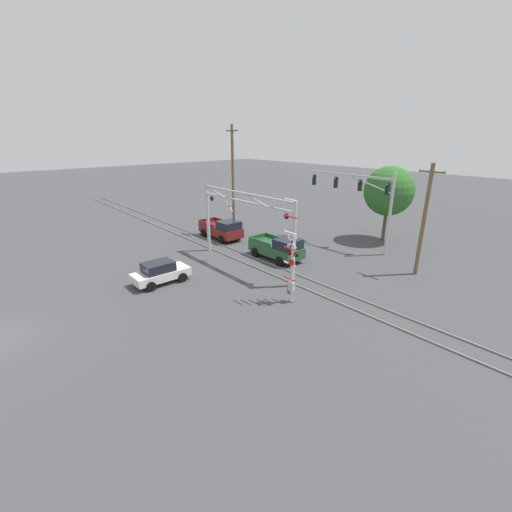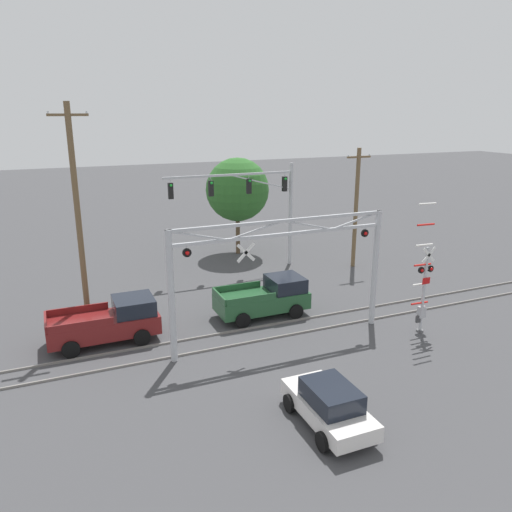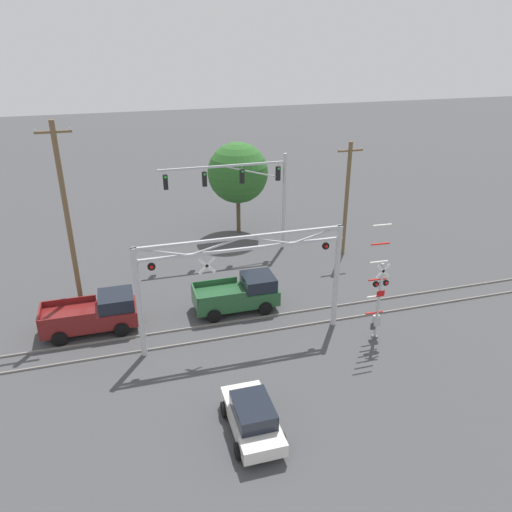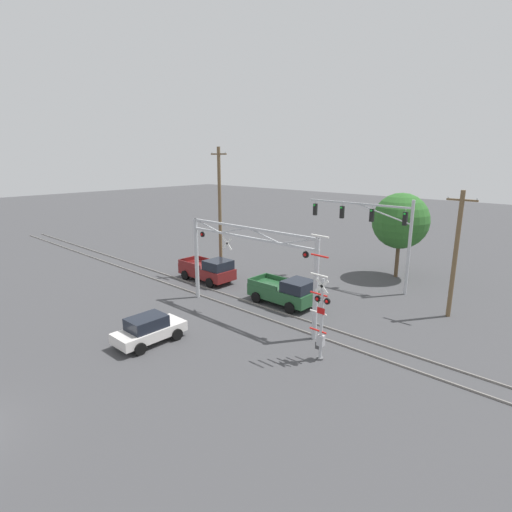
% 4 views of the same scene
% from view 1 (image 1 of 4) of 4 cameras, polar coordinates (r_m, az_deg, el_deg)
% --- Properties ---
extents(rail_track_near, '(80.00, 0.08, 0.10)m').
position_cam_1_polar(rail_track_near, '(27.84, -1.36, -1.40)').
color(rail_track_near, gray).
rests_on(rail_track_near, ground_plane).
extents(rail_track_far, '(80.00, 0.08, 0.10)m').
position_cam_1_polar(rail_track_far, '(28.72, 0.85, -0.73)').
color(rail_track_far, gray).
rests_on(rail_track_far, ground_plane).
extents(crossing_gantry, '(10.66, 0.30, 5.91)m').
position_cam_1_polar(crossing_gantry, '(26.56, -1.91, 6.10)').
color(crossing_gantry, '#B7BABF').
rests_on(crossing_gantry, ground_plane).
extents(crossing_signal_mast, '(1.22, 0.35, 6.50)m').
position_cam_1_polar(crossing_signal_mast, '(21.11, 5.93, -2.03)').
color(crossing_signal_mast, '#B7BABF').
rests_on(crossing_signal_mast, ground_plane).
extents(traffic_signal_span, '(9.03, 0.39, 7.15)m').
position_cam_1_polar(traffic_signal_span, '(32.28, 17.83, 9.67)').
color(traffic_signal_span, '#B7BABF').
rests_on(traffic_signal_span, ground_plane).
extents(pickup_truck_lead, '(4.86, 2.35, 2.02)m').
position_cam_1_polar(pickup_truck_lead, '(28.89, 3.72, 1.33)').
color(pickup_truck_lead, '#23512D').
rests_on(pickup_truck_lead, ground_plane).
extents(pickup_truck_following, '(5.06, 2.35, 2.02)m').
position_cam_1_polar(pickup_truck_following, '(34.87, -5.67, 4.48)').
color(pickup_truck_following, maroon).
rests_on(pickup_truck_following, ground_plane).
extents(sedan_waiting, '(2.01, 3.97, 1.57)m').
position_cam_1_polar(sedan_waiting, '(25.22, -15.68, -2.62)').
color(sedan_waiting, silver).
rests_on(sedan_waiting, ground_plane).
extents(utility_pole_left, '(1.80, 0.28, 10.98)m').
position_cam_1_polar(utility_pole_left, '(35.87, -3.85, 12.53)').
color(utility_pole_left, brown).
rests_on(utility_pole_left, ground_plane).
extents(utility_pole_right, '(1.80, 0.28, 8.20)m').
position_cam_1_polar(utility_pole_right, '(27.58, 26.21, 5.48)').
color(utility_pole_right, brown).
rests_on(utility_pole_right, ground_plane).
extents(background_tree_beyond_span, '(4.71, 4.71, 7.27)m').
position_cam_1_polar(background_tree_beyond_span, '(35.68, 21.26, 10.04)').
color(background_tree_beyond_span, brown).
rests_on(background_tree_beyond_span, ground_plane).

